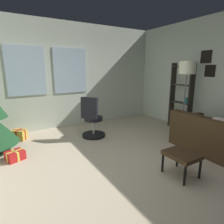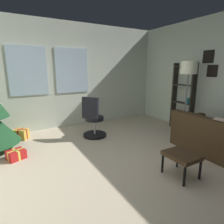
# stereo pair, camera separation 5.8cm
# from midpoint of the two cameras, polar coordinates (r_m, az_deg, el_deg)

# --- Properties ---
(ground_plane) EXTENTS (5.58, 5.35, 0.10)m
(ground_plane) POSITION_cam_midpoint_polar(r_m,az_deg,el_deg) (3.32, 1.40, -16.97)
(ground_plane) COLOR beige
(wall_back_with_windows) EXTENTS (5.58, 0.12, 2.83)m
(wall_back_with_windows) POSITION_cam_midpoint_polar(r_m,az_deg,el_deg) (5.37, -14.67, 10.66)
(wall_back_with_windows) COLOR silver
(wall_back_with_windows) RESTS_ON ground_plane
(wall_right_with_frames) EXTENTS (0.12, 5.35, 2.83)m
(wall_right_with_frames) POSITION_cam_midpoint_polar(r_m,az_deg,el_deg) (5.01, 30.51, 9.10)
(wall_right_with_frames) COLOR silver
(wall_right_with_frames) RESTS_ON ground_plane
(footstool) EXTENTS (0.40, 0.48, 0.37)m
(footstool) POSITION_cam_midpoint_polar(r_m,az_deg,el_deg) (3.09, 20.00, -12.56)
(footstool) COLOR #3D2B19
(footstool) RESTS_ON ground_plane
(gift_box_red) EXTENTS (0.36, 0.33, 0.18)m
(gift_box_red) POSITION_cam_midpoint_polar(r_m,az_deg,el_deg) (3.89, -27.89, -11.67)
(gift_box_red) COLOR red
(gift_box_red) RESTS_ON ground_plane
(gift_box_green) EXTENTS (0.34, 0.29, 0.23)m
(gift_box_green) POSITION_cam_midpoint_polar(r_m,az_deg,el_deg) (4.92, -30.26, -6.56)
(gift_box_green) COLOR #1E722D
(gift_box_green) RESTS_ON ground_plane
(gift_box_gold) EXTENTS (0.37, 0.36, 0.24)m
(gift_box_gold) POSITION_cam_midpoint_polar(r_m,az_deg,el_deg) (4.87, -26.80, -6.23)
(gift_box_gold) COLOR gold
(gift_box_gold) RESTS_ON ground_plane
(office_chair) EXTENTS (0.59, 0.59, 0.99)m
(office_chair) POSITION_cam_midpoint_polar(r_m,az_deg,el_deg) (4.47, -6.40, -2.98)
(office_chair) COLOR black
(office_chair) RESTS_ON ground_plane
(bookshelf) EXTENTS (0.18, 0.64, 1.76)m
(bookshelf) POSITION_cam_midpoint_polar(r_m,az_deg,el_deg) (5.35, 19.99, 3.19)
(bookshelf) COLOR #2B2721
(bookshelf) RESTS_ON ground_plane
(floor_lamp) EXTENTS (0.37, 0.37, 1.78)m
(floor_lamp) POSITION_cam_midpoint_polar(r_m,az_deg,el_deg) (4.61, 21.55, 10.98)
(floor_lamp) COLOR slate
(floor_lamp) RESTS_ON ground_plane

